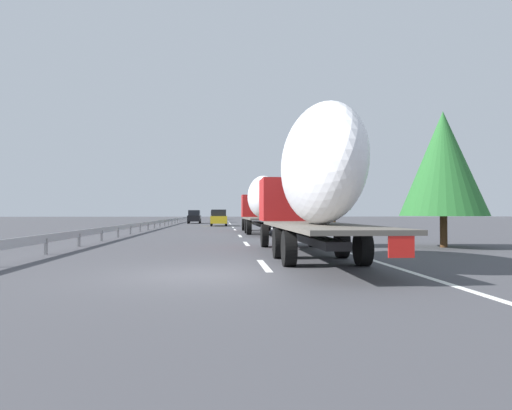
# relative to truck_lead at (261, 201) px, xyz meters

# --- Properties ---
(ground_plane) EXTENTS (260.00, 260.00, 0.00)m
(ground_plane) POSITION_rel_truck_lead_xyz_m (16.17, 3.60, -2.44)
(ground_plane) COLOR #424247
(lane_stripe_0) EXTENTS (3.20, 0.20, 0.01)m
(lane_stripe_0) POSITION_rel_truck_lead_xyz_m (-21.83, 1.80, -2.43)
(lane_stripe_0) COLOR white
(lane_stripe_0) RESTS_ON ground_plane
(lane_stripe_1) EXTENTS (3.20, 0.20, 0.01)m
(lane_stripe_1) POSITION_rel_truck_lead_xyz_m (-12.16, 1.80, -2.43)
(lane_stripe_1) COLOR white
(lane_stripe_1) RESTS_ON ground_plane
(lane_stripe_2) EXTENTS (3.20, 0.20, 0.01)m
(lane_stripe_2) POSITION_rel_truck_lead_xyz_m (-4.37, 1.80, -2.43)
(lane_stripe_2) COLOR white
(lane_stripe_2) RESTS_ON ground_plane
(lane_stripe_3) EXTENTS (3.20, 0.20, 0.01)m
(lane_stripe_3) POSITION_rel_truck_lead_xyz_m (7.12, 1.80, -2.43)
(lane_stripe_3) COLOR white
(lane_stripe_3) RESTS_ON ground_plane
(lane_stripe_4) EXTENTS (3.20, 0.20, 0.01)m
(lane_stripe_4) POSITION_rel_truck_lead_xyz_m (13.83, 1.80, -2.43)
(lane_stripe_4) COLOR white
(lane_stripe_4) RESTS_ON ground_plane
(lane_stripe_5) EXTENTS (3.20, 0.20, 0.01)m
(lane_stripe_5) POSITION_rel_truck_lead_xyz_m (28.42, 1.80, -2.43)
(lane_stripe_5) COLOR white
(lane_stripe_5) RESTS_ON ground_plane
(lane_stripe_6) EXTENTS (3.20, 0.20, 0.01)m
(lane_stripe_6) POSITION_rel_truck_lead_xyz_m (32.87, 1.80, -2.43)
(lane_stripe_6) COLOR white
(lane_stripe_6) RESTS_ON ground_plane
(lane_stripe_7) EXTENTS (3.20, 0.20, 0.01)m
(lane_stripe_7) POSITION_rel_truck_lead_xyz_m (35.79, 1.80, -2.43)
(lane_stripe_7) COLOR white
(lane_stripe_7) RESTS_ON ground_plane
(lane_stripe_8) EXTENTS (3.20, 0.20, 0.01)m
(lane_stripe_8) POSITION_rel_truck_lead_xyz_m (45.66, 1.80, -2.43)
(lane_stripe_8) COLOR white
(lane_stripe_8) RESTS_ON ground_plane
(edge_line_right) EXTENTS (110.00, 0.20, 0.01)m
(edge_line_right) POSITION_rel_truck_lead_xyz_m (21.17, -1.90, -2.43)
(edge_line_right) COLOR white
(edge_line_right) RESTS_ON ground_plane
(truck_lead) EXTENTS (14.36, 2.55, 4.28)m
(truck_lead) POSITION_rel_truck_lead_xyz_m (0.00, 0.00, 0.00)
(truck_lead) COLOR #B21919
(truck_lead) RESTS_ON ground_plane
(truck_trailing) EXTENTS (14.33, 2.55, 4.90)m
(truck_trailing) POSITION_rel_truck_lead_xyz_m (-20.01, 0.00, 0.29)
(truck_trailing) COLOR #B21919
(truck_trailing) RESTS_ON ground_plane
(car_yellow_coupe) EXTENTS (4.29, 1.91, 1.92)m
(car_yellow_coupe) POSITION_rel_truck_lead_xyz_m (19.21, 3.33, -1.48)
(car_yellow_coupe) COLOR gold
(car_yellow_coupe) RESTS_ON ground_plane
(car_black_suv) EXTENTS (4.03, 1.82, 1.91)m
(car_black_suv) POSITION_rel_truck_lead_xyz_m (32.09, 6.90, -1.48)
(car_black_suv) COLOR black
(car_black_suv) RESTS_ON ground_plane
(car_silver_hatch) EXTENTS (4.44, 1.89, 1.91)m
(car_silver_hatch) POSITION_rel_truck_lead_xyz_m (40.97, 3.86, -1.48)
(car_silver_hatch) COLOR #ADB2B7
(car_silver_hatch) RESTS_ON ground_plane
(car_white_van) EXTENTS (4.46, 1.86, 1.92)m
(car_white_van) POSITION_rel_truck_lead_xyz_m (69.52, 3.62, -1.47)
(car_white_van) COLOR white
(car_white_van) RESTS_ON ground_plane
(road_sign) EXTENTS (0.10, 0.90, 3.11)m
(road_sign) POSITION_rel_truck_lead_xyz_m (17.25, -3.10, -0.28)
(road_sign) COLOR gray
(road_sign) RESTS_ON ground_plane
(tree_0) EXTENTS (3.28, 3.28, 6.25)m
(tree_0) POSITION_rel_truck_lead_xyz_m (11.06, -8.42, 1.60)
(tree_0) COLOR #472D19
(tree_0) RESTS_ON ground_plane
(tree_1) EXTENTS (3.11, 3.11, 6.79)m
(tree_1) POSITION_rel_truck_lead_xyz_m (26.25, -5.96, 1.95)
(tree_1) COLOR #472D19
(tree_1) RESTS_ON ground_plane
(tree_2) EXTENTS (2.54, 2.54, 5.55)m
(tree_2) POSITION_rel_truck_lead_xyz_m (32.45, -9.59, 1.21)
(tree_2) COLOR #472D19
(tree_2) RESTS_ON ground_plane
(tree_3) EXTENTS (3.81, 3.81, 7.27)m
(tree_3) POSITION_rel_truck_lead_xyz_m (49.59, -8.07, 2.13)
(tree_3) COLOR #472D19
(tree_3) RESTS_ON ground_plane
(tree_4) EXTENTS (3.87, 3.87, 6.16)m
(tree_4) POSITION_rel_truck_lead_xyz_m (-15.24, -6.94, 1.35)
(tree_4) COLOR #472D19
(tree_4) RESTS_ON ground_plane
(tree_5) EXTENTS (3.49, 3.49, 7.27)m
(tree_5) POSITION_rel_truck_lead_xyz_m (60.93, -7.95, 2.08)
(tree_5) COLOR #472D19
(tree_5) RESTS_ON ground_plane
(guardrail_median) EXTENTS (94.00, 0.10, 0.76)m
(guardrail_median) POSITION_rel_truck_lead_xyz_m (19.17, 9.60, -1.86)
(guardrail_median) COLOR #9EA0A5
(guardrail_median) RESTS_ON ground_plane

